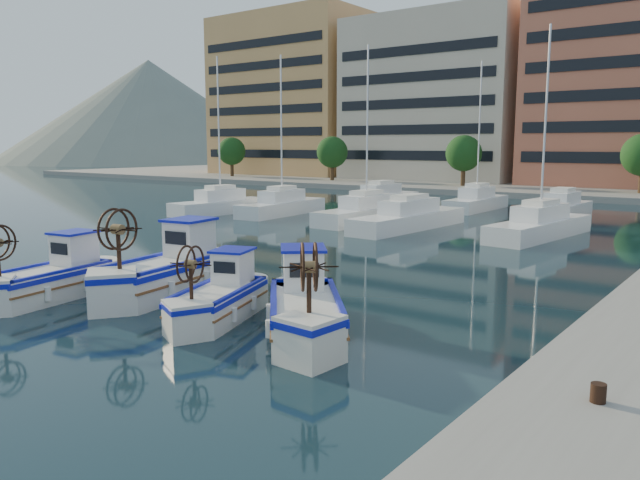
{
  "coord_description": "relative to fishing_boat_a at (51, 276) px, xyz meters",
  "views": [
    {
      "loc": [
        15.04,
        -11.9,
        5.15
      ],
      "look_at": [
        0.79,
        7.13,
        1.5
      ],
      "focal_mm": 35.0,
      "sensor_mm": 36.0,
      "label": 1
    }
  ],
  "objects": [
    {
      "name": "yacht_marina",
      "position": [
        1.51,
        28.58,
        -0.23
      ],
      "size": [
        39.39,
        22.39,
        11.5
      ],
      "color": "white",
      "rests_on": "ground"
    },
    {
      "name": "hill_west",
      "position": [
        -135.5,
        110.91,
        -0.76
      ],
      "size": [
        180.0,
        180.0,
        60.0
      ],
      "primitive_type": "cone",
      "color": "slate",
      "rests_on": "ground"
    },
    {
      "name": "fishing_boat_b",
      "position": [
        2.71,
        2.72,
        0.13
      ],
      "size": [
        2.85,
        5.29,
        3.21
      ],
      "rotation": [
        0.0,
        0.0,
        0.16
      ],
      "color": "silver",
      "rests_on": "ground"
    },
    {
      "name": "ground",
      "position": [
        4.5,
        0.91,
        -0.76
      ],
      "size": [
        300.0,
        300.0,
        0.0
      ],
      "primitive_type": "plane",
      "color": "#172C3B",
      "rests_on": "ground"
    },
    {
      "name": "fishing_boat_a",
      "position": [
        0.0,
        0.0,
        0.0
      ],
      "size": [
        2.46,
        4.53,
        2.75
      ],
      "rotation": [
        0.0,
        0.0,
        0.17
      ],
      "color": "silver",
      "rests_on": "ground"
    },
    {
      "name": "fishing_boat_c",
      "position": [
        6.34,
        1.66,
        -0.07
      ],
      "size": [
        2.81,
        4.12,
        2.49
      ],
      "rotation": [
        0.0,
        0.0,
        0.34
      ],
      "color": "silver",
      "rests_on": "ground"
    },
    {
      "name": "fishing_boat_d",
      "position": [
        9.35,
        1.92,
        0.03
      ],
      "size": [
        4.29,
        4.54,
        2.87
      ],
      "rotation": [
        0.0,
        0.0,
        0.72
      ],
      "color": "silver",
      "rests_on": "ground"
    }
  ]
}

